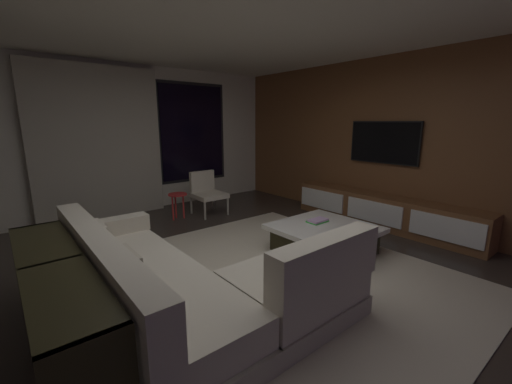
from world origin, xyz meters
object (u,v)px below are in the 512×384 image
Objects in this scene: sectional_couch at (185,286)px; coffee_table at (324,239)px; mounted_tv at (384,142)px; accent_chair_near_window at (206,191)px; side_stool at (177,198)px; media_console at (383,212)px; book_stack_on_coffee_table at (318,221)px; console_table_behind_couch at (58,303)px.

coffee_table is at bearing 3.60° from sectional_couch.
accent_chair_near_window is at bearing 130.41° from mounted_tv.
media_console reaches higher than side_stool.
accent_chair_near_window reaches higher than book_stack_on_coffee_table.
book_stack_on_coffee_table is at bearing 8.01° from sectional_couch.
sectional_couch is 2.16× the size of coffee_table.
side_stool is 0.22× the size of console_table_behind_couch.
mounted_tv reaches higher than console_table_behind_couch.
coffee_table is 0.55× the size of console_table_behind_couch.
console_table_behind_couch reaches higher than media_console.
book_stack_on_coffee_table is (0.06, 0.17, 0.19)m from coffee_table.
console_table_behind_couch is (-3.02, -0.17, 0.04)m from book_stack_on_coffee_table.
sectional_couch reaches higher than side_stool.
coffee_table is at bearing -84.85° from accent_chair_near_window.
coffee_table is 2.58m from accent_chair_near_window.
book_stack_on_coffee_table is at bearing 175.60° from media_console.
sectional_couch is 2.06m from coffee_table.
book_stack_on_coffee_table is 3.03m from console_table_behind_couch.
book_stack_on_coffee_table is 2.55m from side_stool.
media_console reaches higher than book_stack_on_coffee_table.
coffee_table is 2.52× the size of side_stool.
mounted_tv reaches higher than side_stool.
book_stack_on_coffee_table is at bearing -177.20° from mounted_tv.
mounted_tv is at bearing -49.59° from accent_chair_near_window.
coffee_table is at bearing -171.81° from mounted_tv.
coffee_table is at bearing -178.07° from media_console.
sectional_couch is at bearing -124.09° from accent_chair_near_window.
accent_chair_near_window is at bearing 0.08° from side_stool.
accent_chair_near_window is at bearing 55.91° from sectional_couch.
sectional_couch is 2.13× the size of mounted_tv.
console_table_behind_couch is (-4.70, -0.25, -0.93)m from mounted_tv.
sectional_couch is 2.96m from side_stool.
book_stack_on_coffee_table is 0.13× the size of console_table_behind_couch.
book_stack_on_coffee_table is at bearing 3.14° from console_table_behind_couch.
side_stool is at bearing 110.02° from book_stack_on_coffee_table.
mounted_tv reaches higher than accent_chair_near_window.
side_stool is (1.24, 2.69, 0.08)m from sectional_couch.
accent_chair_near_window reaches higher than coffee_table.
accent_chair_near_window is at bearing 43.12° from console_table_behind_couch.
media_console is at bearing -132.49° from mounted_tv.
mounted_tv is (1.97, -2.31, 0.92)m from accent_chair_near_window.
sectional_couch is 3.95m from mounted_tv.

